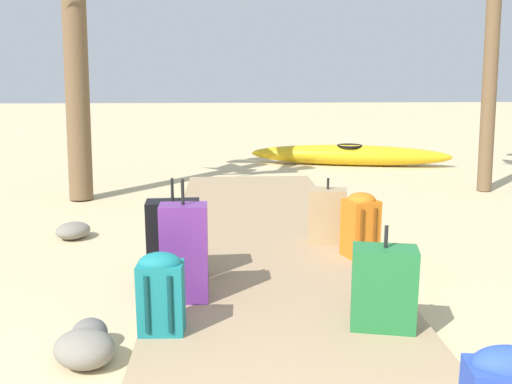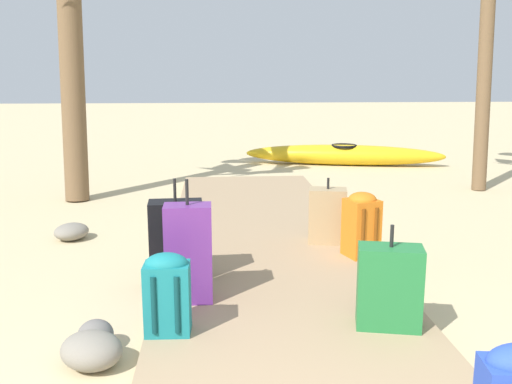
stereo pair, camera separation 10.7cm
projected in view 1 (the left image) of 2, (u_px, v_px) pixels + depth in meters
ground_plane at (274, 287)px, 4.58m from camera, size 60.00×60.00×0.00m
boardwalk at (267, 253)px, 5.32m from camera, size 1.89×7.72×0.08m
suitcase_purple at (184, 253)px, 4.05m from camera, size 0.34×0.21×0.90m
backpack_teal at (161, 291)px, 3.55m from camera, size 0.29×0.23×0.53m
backpack_orange at (361, 223)px, 5.04m from camera, size 0.33×0.33×0.59m
suitcase_green at (384, 288)px, 3.62m from camera, size 0.45×0.31×0.68m
suitcase_tan at (327, 216)px, 5.47m from camera, size 0.40×0.30×0.64m
suitcase_black at (174, 239)px, 4.53m from camera, size 0.43×0.26×0.81m
kayak at (349, 155)px, 10.67m from camera, size 3.78×1.34×0.39m
rock_left_near at (90, 334)px, 3.55m from camera, size 0.26×0.27×0.19m
rock_left_far at (73, 231)px, 5.92m from camera, size 0.48×0.49×0.17m
rock_left_mid at (84, 349)px, 3.32m from camera, size 0.48×0.46×0.22m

